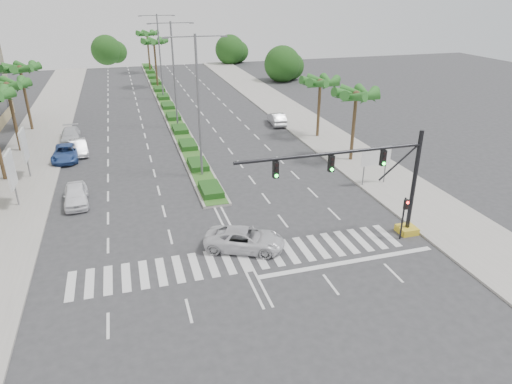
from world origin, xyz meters
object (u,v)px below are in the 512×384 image
(car_parked_a, at_px, (76,195))
(car_right, at_px, (277,119))
(car_parked_b, at_px, (79,147))
(car_crossing, at_px, (245,239))
(car_parked_d, at_px, (71,135))
(car_parked_c, at_px, (66,153))

(car_parked_a, distance_m, car_right, 27.77)
(car_right, bearing_deg, car_parked_b, 17.22)
(car_crossing, height_order, car_right, car_right)
(car_parked_a, bearing_deg, car_crossing, -46.96)
(car_parked_a, distance_m, car_parked_d, 16.97)
(car_parked_a, relative_size, car_parked_c, 0.86)
(car_parked_a, height_order, car_right, car_parked_a)
(car_parked_c, height_order, car_right, car_right)
(car_parked_d, bearing_deg, car_parked_a, -86.84)
(car_parked_c, height_order, car_parked_d, car_parked_c)
(car_parked_b, relative_size, car_right, 0.96)
(car_crossing, bearing_deg, car_parked_a, 70.77)
(car_parked_b, xyz_separation_m, car_parked_c, (-1.06, -1.48, 0.00))
(car_right, bearing_deg, car_crossing, 72.92)
(car_parked_c, distance_m, car_crossing, 24.27)
(car_parked_a, xyz_separation_m, car_crossing, (10.65, -10.16, -0.04))
(car_parked_c, xyz_separation_m, car_parked_d, (0.00, 6.07, -0.01))
(car_parked_d, xyz_separation_m, car_crossing, (12.18, -27.06, 0.00))
(car_parked_b, bearing_deg, car_crossing, -71.45)
(car_parked_c, xyz_separation_m, car_right, (23.60, 6.02, 0.03))
(car_parked_a, relative_size, car_crossing, 0.86)
(car_parked_a, relative_size, car_parked_b, 1.02)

